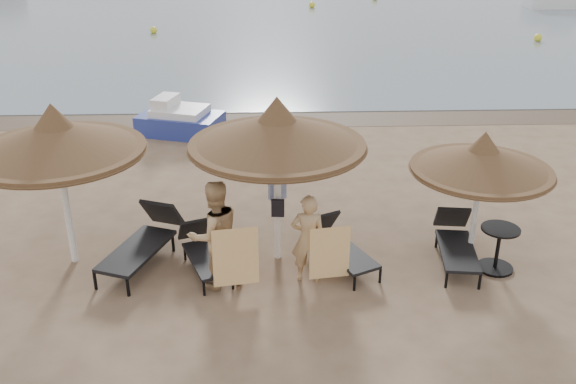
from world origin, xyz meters
name	(u,v)px	position (x,y,z in m)	size (l,w,h in m)	color
ground	(255,296)	(0.00, 0.00, 0.00)	(160.00, 160.00, 0.00)	#8C6F55
wet_sand_strip	(258,119)	(0.00, 9.40, 0.00)	(200.00, 1.60, 0.01)	brown
palapa_left	(56,138)	(-3.32, 1.28, 2.39)	(3.02, 3.02, 3.00)	white
palapa_center	(277,132)	(0.41, 1.27, 2.45)	(3.10, 3.10, 3.08)	white
palapa_right	(482,159)	(3.94, 1.10, 1.97)	(2.49, 2.49, 2.47)	white
lounger_far_left	(145,239)	(-2.01, 1.26, 0.43)	(1.40, 2.22, 0.95)	black
lounger_near_left	(203,250)	(-0.94, 0.99, 0.34)	(1.11, 1.76, 0.75)	black
lounger_near_right	(338,244)	(1.50, 1.08, 0.35)	(1.29, 1.84, 0.79)	black
lounger_far_right	(456,241)	(3.66, 1.09, 0.37)	(0.84, 1.91, 0.83)	black
side_table	(497,250)	(4.30, 0.71, 0.39)	(0.68, 0.68, 0.82)	black
person_left	(215,227)	(-0.65, 0.39, 1.12)	(1.03, 0.67, 2.24)	tan
person_right	(308,232)	(0.91, 0.48, 0.94)	(0.87, 0.56, 1.88)	tan
towel_left	(236,257)	(-0.30, 0.04, 0.73)	(0.75, 0.14, 1.06)	orange
towel_right	(330,253)	(1.26, 0.23, 0.67)	(0.69, 0.11, 0.97)	orange
bag_patterned	(277,189)	(0.41, 1.45, 1.31)	(0.33, 0.21, 0.40)	silver
bag_dark	(278,208)	(0.41, 1.11, 1.09)	(0.23, 0.10, 0.32)	black
pedal_boat	(179,120)	(-2.20, 8.23, 0.39)	(2.53, 1.92, 1.04)	navy
buoy_left	(154,30)	(-5.17, 22.87, 0.17)	(0.34, 0.34, 0.34)	yellow
buoy_mid	(312,5)	(3.12, 30.48, 0.18)	(0.37, 0.37, 0.37)	yellow
buoy_right	(538,38)	(12.84, 20.30, 0.18)	(0.36, 0.36, 0.36)	yellow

